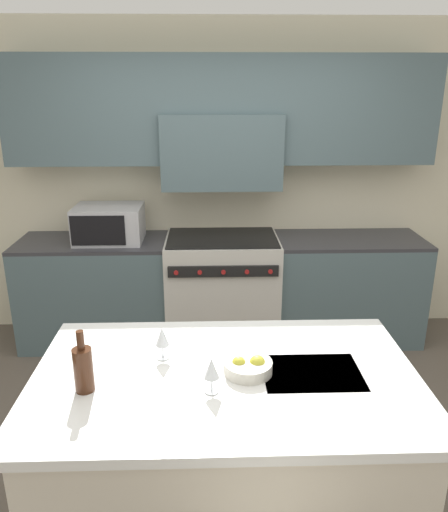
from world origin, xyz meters
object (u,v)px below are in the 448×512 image
(fruit_bowl, at_px, (248,366))
(wine_glass_far, at_px, (162,338))
(range_stove, at_px, (222,289))
(microwave, at_px, (109,224))
(wine_bottle, at_px, (83,368))
(wine_glass_near, at_px, (212,369))

(fruit_bowl, bearing_deg, wine_glass_far, 161.00)
(wine_glass_far, relative_size, fruit_bowl, 0.73)
(range_stove, bearing_deg, microwave, 178.87)
(wine_bottle, bearing_deg, microwave, 97.78)
(wine_bottle, xyz_separation_m, wine_glass_near, (0.54, -0.03, 0.00))
(microwave, distance_m, wine_bottle, 2.24)
(microwave, distance_m, wine_glass_near, 2.40)
(wine_glass_far, bearing_deg, wine_bottle, -140.74)
(wine_bottle, bearing_deg, wine_glass_near, -3.37)
(range_stove, height_order, microwave, microwave)
(wine_glass_near, distance_m, fruit_bowl, 0.23)
(microwave, relative_size, wine_glass_far, 3.46)
(wine_glass_far, bearing_deg, wine_glass_near, -51.12)
(wine_glass_near, bearing_deg, wine_bottle, 176.63)
(microwave, relative_size, fruit_bowl, 2.53)
(range_stove, xyz_separation_m, fruit_bowl, (0.06, -2.08, 0.49))
(fruit_bowl, bearing_deg, wine_bottle, -170.65)
(range_stove, height_order, fruit_bowl, fruit_bowl)
(wine_glass_near, relative_size, wine_glass_far, 1.00)
(wine_glass_near, height_order, fruit_bowl, wine_glass_near)
(microwave, relative_size, wine_bottle, 1.99)
(range_stove, xyz_separation_m, wine_glass_far, (-0.33, -1.95, 0.57))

